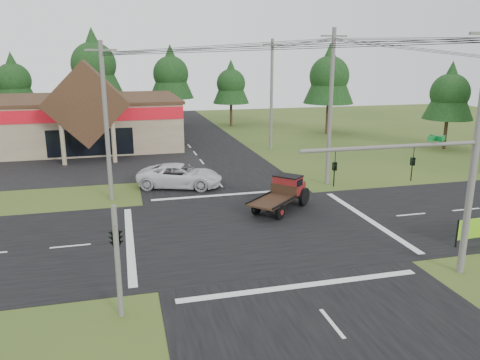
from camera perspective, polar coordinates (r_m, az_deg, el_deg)
name	(u,v)px	position (r m, az deg, el deg)	size (l,w,h in m)	color
ground	(256,229)	(26.71, 1.96, -6.03)	(120.00, 120.00, 0.00)	#384F1C
road_ns	(256,229)	(26.70, 1.96, -6.01)	(12.00, 120.00, 0.02)	black
road_ew	(256,229)	(26.70, 1.96, -6.01)	(120.00, 12.00, 0.02)	black
parking_apron	(42,168)	(44.52, -22.96, 1.35)	(28.00, 14.00, 0.02)	black
cvs_building	(37,121)	(54.61, -23.50, 6.57)	(30.40, 18.20, 9.19)	#8C735E
traffic_signal_mast	(438,181)	(21.49, 23.02, -0.07)	(8.12, 0.24, 7.00)	#595651
traffic_signal_corner	(115,227)	(17.66, -14.97, -5.53)	(0.53, 2.48, 4.40)	#595651
utility_pole_nr	(476,151)	(22.29, 26.80, 3.22)	(2.00, 0.30, 11.00)	#595651
utility_pole_nw	(106,121)	(32.21, -16.02, 6.93)	(2.00, 0.30, 10.50)	#595651
utility_pole_ne	(331,107)	(35.49, 10.98, 8.74)	(2.00, 0.30, 11.50)	#595651
utility_pole_n	(271,94)	(48.48, 3.86, 10.38)	(2.00, 0.30, 11.20)	#595651
tree_row_b	(13,79)	(67.24, -25.94, 11.03)	(5.60, 5.60, 10.10)	#332316
tree_row_c	(93,62)	(65.00, -17.43, 13.53)	(7.28, 7.28, 13.13)	#332316
tree_row_d	(171,72)	(66.34, -8.44, 12.88)	(6.16, 6.16, 11.11)	#332316
tree_row_e	(231,82)	(65.77, -1.11, 11.85)	(5.04, 5.04, 9.09)	#332316
tree_side_ne	(329,74)	(59.50, 10.84, 12.57)	(6.16, 6.16, 11.11)	#332316
tree_side_e_near	(450,91)	(53.51, 24.24, 9.87)	(5.04, 5.04, 9.09)	#332316
antique_flatbed_truck	(280,194)	(29.64, 4.91, -1.76)	(1.94, 5.09, 2.13)	#60160D
white_pickup	(180,176)	(35.22, -7.32, 0.53)	(2.88, 6.24, 1.73)	silver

